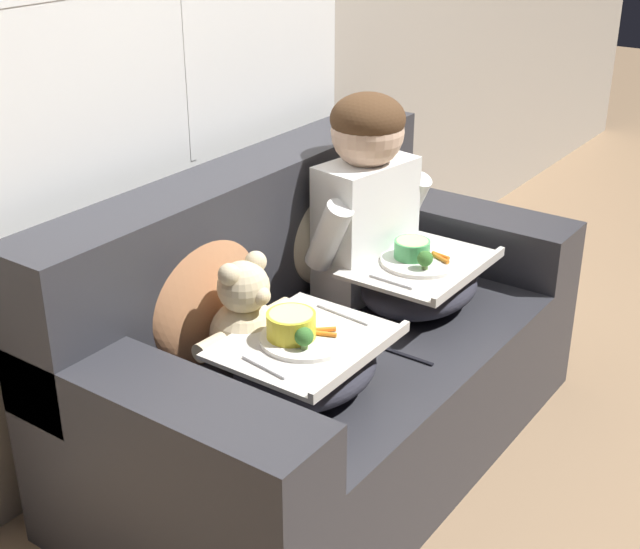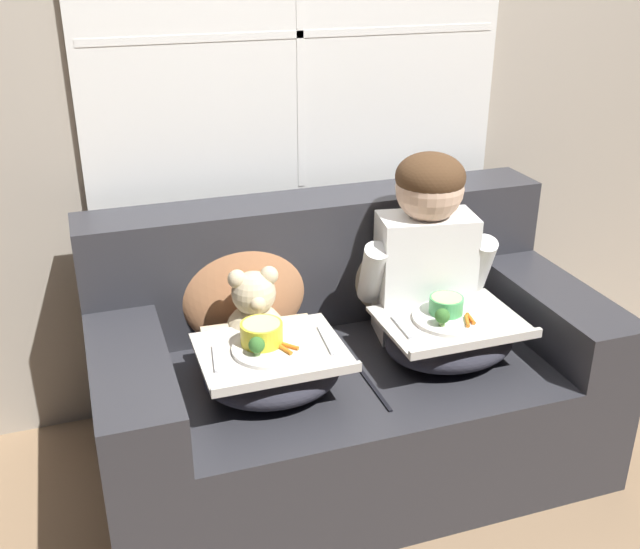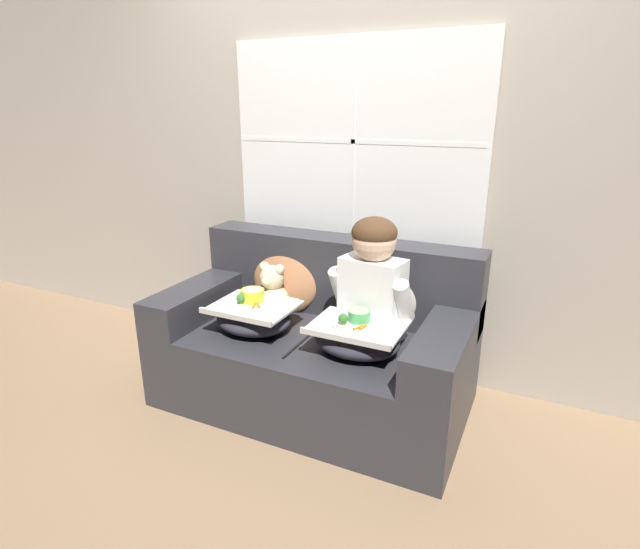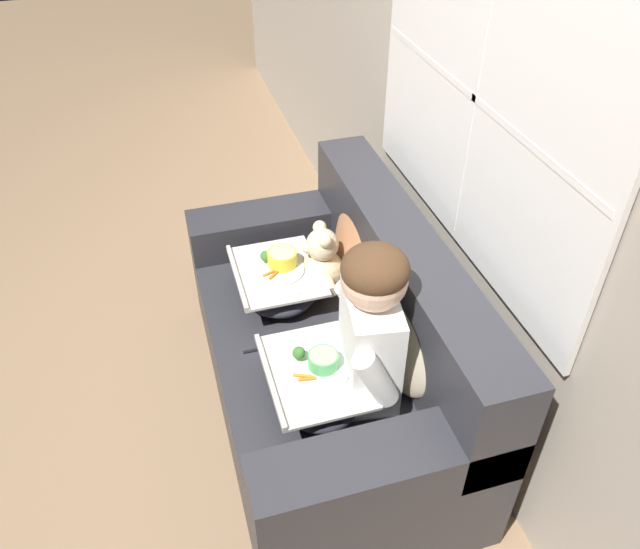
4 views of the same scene
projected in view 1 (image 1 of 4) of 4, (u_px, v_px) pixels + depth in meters
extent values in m
plane|color=#8E7051|center=(333.00, 450.00, 2.74)|extent=(14.00, 14.00, 0.00)
cube|color=#2D2D33|center=(333.00, 393.00, 2.65)|extent=(1.60, 0.87, 0.41)
cube|color=#2D2D33|center=(244.00, 237.00, 2.64)|extent=(1.60, 0.22, 0.44)
cube|color=#2D2D33|center=(160.00, 417.00, 2.01)|extent=(0.22, 0.87, 0.18)
cube|color=#2D2D33|center=(449.00, 229.00, 3.04)|extent=(0.22, 0.87, 0.18)
cube|color=black|center=(339.00, 333.00, 2.55)|extent=(0.01, 0.61, 0.01)
ellipsoid|color=#C1B293|center=(323.00, 220.00, 2.82)|extent=(0.42, 0.20, 0.43)
ellipsoid|color=#B2754C|center=(199.00, 285.00, 2.39)|extent=(0.44, 0.21, 0.45)
cube|color=white|center=(365.00, 227.00, 2.73)|extent=(0.33, 0.22, 0.42)
sphere|color=beige|center=(368.00, 132.00, 2.61)|extent=(0.22, 0.22, 0.22)
ellipsoid|color=#4C331E|center=(368.00, 119.00, 2.59)|extent=(0.22, 0.22, 0.15)
cylinder|color=white|center=(329.00, 236.00, 2.59)|extent=(0.11, 0.18, 0.23)
cylinder|color=white|center=(407.00, 205.00, 2.83)|extent=(0.11, 0.18, 0.23)
sphere|color=beige|center=(245.00, 335.00, 2.35)|extent=(0.19, 0.19, 0.19)
sphere|color=beige|center=(243.00, 287.00, 2.29)|extent=(0.14, 0.14, 0.14)
sphere|color=beige|center=(229.00, 274.00, 2.23)|extent=(0.06, 0.06, 0.06)
sphere|color=beige|center=(256.00, 262.00, 2.31)|extent=(0.06, 0.06, 0.06)
sphere|color=beige|center=(261.00, 296.00, 2.26)|extent=(0.05, 0.05, 0.05)
sphere|color=black|center=(265.00, 296.00, 2.25)|extent=(0.02, 0.02, 0.02)
cylinder|color=beige|center=(212.00, 346.00, 2.26)|extent=(0.10, 0.06, 0.05)
cylinder|color=beige|center=(276.00, 312.00, 2.43)|extent=(0.10, 0.06, 0.05)
cylinder|color=beige|center=(262.00, 376.00, 2.30)|extent=(0.05, 0.09, 0.05)
cylinder|color=beige|center=(284.00, 363.00, 2.36)|extent=(0.05, 0.09, 0.05)
ellipsoid|color=#2D2D38|center=(420.00, 286.00, 2.69)|extent=(0.42, 0.33, 0.13)
cube|color=beige|center=(421.00, 265.00, 2.66)|extent=(0.44, 0.34, 0.01)
cube|color=beige|center=(470.00, 274.00, 2.57)|extent=(0.44, 0.02, 0.02)
cylinder|color=white|center=(421.00, 261.00, 2.66)|extent=(0.24, 0.24, 0.01)
cylinder|color=#4CAD60|center=(412.00, 249.00, 2.65)|extent=(0.11, 0.11, 0.05)
cylinder|color=#E5D189|center=(412.00, 242.00, 2.65)|extent=(0.09, 0.09, 0.01)
sphere|color=#38702D|center=(425.00, 259.00, 2.58)|extent=(0.05, 0.05, 0.05)
cylinder|color=#7A9E56|center=(425.00, 266.00, 2.59)|extent=(0.02, 0.02, 0.02)
cylinder|color=orange|center=(441.00, 258.00, 2.64)|extent=(0.04, 0.07, 0.01)
cylinder|color=orange|center=(441.00, 256.00, 2.66)|extent=(0.02, 0.06, 0.01)
cube|color=silver|center=(391.00, 281.00, 2.53)|extent=(0.02, 0.14, 0.01)
ellipsoid|color=#2D2D38|center=(306.00, 367.00, 2.26)|extent=(0.41, 0.34, 0.13)
cube|color=beige|center=(306.00, 343.00, 2.23)|extent=(0.42, 0.35, 0.01)
cube|color=beige|center=(362.00, 357.00, 2.14)|extent=(0.42, 0.02, 0.02)
cylinder|color=white|center=(306.00, 338.00, 2.23)|extent=(0.23, 0.23, 0.01)
cylinder|color=yellow|center=(291.00, 325.00, 2.21)|extent=(0.12, 0.12, 0.06)
cylinder|color=#E5D189|center=(291.00, 315.00, 2.20)|extent=(0.11, 0.11, 0.01)
sphere|color=#38702D|center=(304.00, 337.00, 2.15)|extent=(0.05, 0.05, 0.05)
cylinder|color=#7A9E56|center=(304.00, 345.00, 2.16)|extent=(0.02, 0.02, 0.02)
cylinder|color=orange|center=(322.00, 333.00, 2.22)|extent=(0.04, 0.07, 0.01)
cylinder|color=orange|center=(323.00, 329.00, 2.24)|extent=(0.05, 0.06, 0.01)
cube|color=silver|center=(265.00, 367.00, 2.10)|extent=(0.03, 0.14, 0.01)
cube|color=silver|center=(343.00, 314.00, 2.35)|extent=(0.02, 0.17, 0.01)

